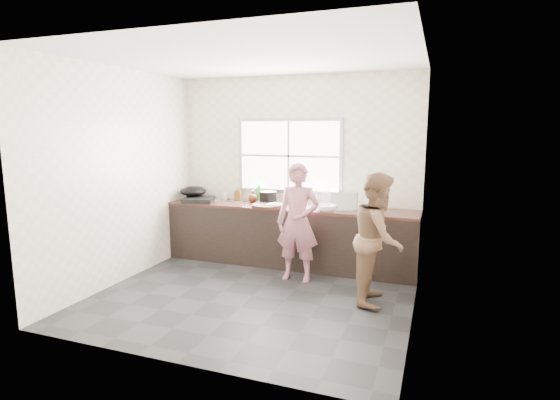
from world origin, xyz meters
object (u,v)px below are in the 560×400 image
(woman, at_px, (298,226))
(pot_lid_left, at_px, (215,199))
(bowl_held, at_px, (326,209))
(glass_jar, at_px, (225,196))
(dish_rack, at_px, (344,200))
(burner, at_px, (199,200))
(bowl_crabs, at_px, (327,209))
(bottle_brown_tall, at_px, (238,194))
(black_pot, at_px, (268,198))
(bottle_brown_short, at_px, (253,197))
(wok, at_px, (193,191))
(plate_food, at_px, (257,201))
(bowl_mince, at_px, (276,206))
(cutting_board, at_px, (268,206))
(pot_lid_right, at_px, (239,200))
(bottle_green, at_px, (259,191))
(person_side, at_px, (378,238))

(woman, relative_size, pot_lid_left, 5.19)
(bowl_held, relative_size, glass_jar, 1.95)
(dish_rack, bearing_deg, burner, 171.20)
(bowl_crabs, xyz_separation_m, bowl_held, (-0.01, 0.00, -0.01))
(bottle_brown_tall, bearing_deg, black_pot, -12.36)
(black_pot, bearing_deg, bottle_brown_short, 166.87)
(bottle_brown_tall, distance_m, wok, 0.70)
(bowl_held, bearing_deg, plate_food, 159.80)
(bottle_brown_short, bearing_deg, bowl_mince, -34.51)
(woman, bearing_deg, bowl_crabs, 49.38)
(bottle_brown_short, bearing_deg, plate_food, 77.83)
(plate_food, height_order, dish_rack, dish_rack)
(black_pot, height_order, bottle_brown_short, black_pot)
(bowl_crabs, bearing_deg, bottle_brown_tall, 165.26)
(black_pot, bearing_deg, cutting_board, -68.41)
(wok, bearing_deg, pot_lid_right, 13.27)
(bowl_mince, distance_m, bowl_crabs, 0.73)
(bottle_brown_short, bearing_deg, bowl_crabs, -15.43)
(plate_food, distance_m, pot_lid_left, 0.66)
(woman, distance_m, pot_lid_left, 1.72)
(bottle_green, distance_m, burner, 0.91)
(black_pot, relative_size, dish_rack, 0.70)
(plate_food, relative_size, glass_jar, 2.01)
(bottle_brown_short, distance_m, pot_lid_left, 0.64)
(bottle_brown_short, relative_size, wok, 0.40)
(bowl_crabs, bearing_deg, dish_rack, 35.68)
(pot_lid_right, bearing_deg, bowl_mince, -26.72)
(bottle_green, height_order, dish_rack, bottle_green)
(burner, relative_size, pot_lid_left, 1.56)
(woman, relative_size, bowl_mince, 6.11)
(person_side, height_order, bowl_held, person_side)
(bowl_mince, bearing_deg, bottle_brown_short, 145.49)
(bottle_green, height_order, pot_lid_left, bottle_green)
(bottle_brown_short, distance_m, wok, 0.95)
(bowl_mince, distance_m, wok, 1.44)
(bottle_green, height_order, glass_jar, bottle_green)
(bottle_brown_tall, relative_size, wok, 0.50)
(bottle_brown_short, relative_size, pot_lid_right, 0.59)
(bowl_crabs, distance_m, pot_lid_left, 1.88)
(bowl_crabs, xyz_separation_m, plate_food, (-1.20, 0.44, -0.03))
(bottle_brown_short, bearing_deg, wok, -171.70)
(bottle_brown_short, distance_m, pot_lid_right, 0.25)
(burner, bearing_deg, bottle_green, 23.72)
(cutting_board, xyz_separation_m, bottle_brown_short, (-0.38, 0.34, 0.06))
(bottle_brown_short, xyz_separation_m, pot_lid_left, (-0.63, -0.00, -0.07))
(pot_lid_right, bearing_deg, dish_rack, -7.55)
(bowl_mince, height_order, glass_jar, glass_jar)
(cutting_board, relative_size, wok, 1.12)
(cutting_board, bearing_deg, black_pot, 111.59)
(person_side, distance_m, wok, 3.09)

